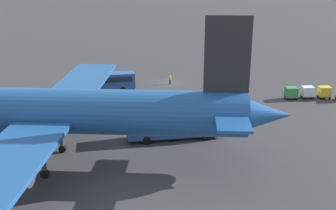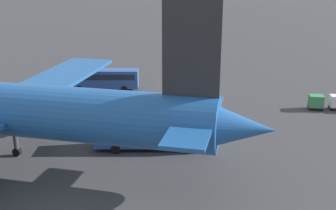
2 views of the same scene
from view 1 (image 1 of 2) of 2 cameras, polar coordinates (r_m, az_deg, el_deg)
ground_plane at (r=81.21m, az=-0.01°, el=2.97°), size 600.00×600.00×0.00m
airplane at (r=48.69m, az=-17.64°, el=-0.84°), size 56.77×49.21×16.97m
shuttle_bus_near at (r=76.21m, az=-8.90°, el=3.26°), size 11.90×5.27×3.35m
shuttle_bus_far at (r=55.04m, az=0.90°, el=-2.60°), size 12.80×5.71×3.25m
worker_person at (r=80.40m, az=0.29°, el=3.45°), size 0.38×0.38×1.74m
cargo_cart_yellow at (r=76.44m, az=20.41°, el=1.71°), size 2.20×1.93×2.06m
cargo_cart_white at (r=75.51m, az=18.37°, el=1.74°), size 2.20×1.93×2.06m
cargo_cart_green at (r=74.24m, az=16.35°, el=1.66°), size 2.20×1.93×2.06m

